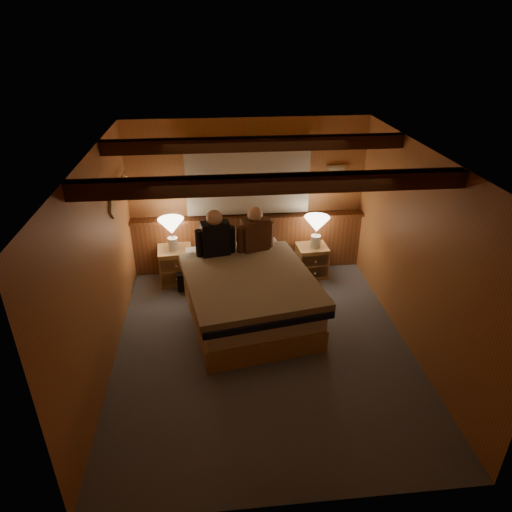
{
  "coord_description": "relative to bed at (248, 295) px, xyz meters",
  "views": [
    {
      "loc": [
        -0.55,
        -4.5,
        3.61
      ],
      "look_at": [
        -0.05,
        0.4,
        1.07
      ],
      "focal_mm": 32.0,
      "sensor_mm": 36.0,
      "label": 1
    }
  ],
  "objects": [
    {
      "name": "floor",
      "position": [
        0.13,
        -0.65,
        -0.36
      ],
      "size": [
        4.2,
        4.2,
        0.0
      ],
      "primitive_type": "plane",
      "color": "#575E67",
      "rests_on": "ground"
    },
    {
      "name": "ceiling",
      "position": [
        0.13,
        -0.65,
        2.04
      ],
      "size": [
        4.2,
        4.2,
        0.0
      ],
      "primitive_type": "plane",
      "rotation": [
        3.14,
        0.0,
        0.0
      ],
      "color": "#DD9A53",
      "rests_on": "wall_back"
    },
    {
      "name": "wall_back",
      "position": [
        0.13,
        1.45,
        0.84
      ],
      "size": [
        3.6,
        0.0,
        3.6
      ],
      "primitive_type": "plane",
      "rotation": [
        1.57,
        0.0,
        0.0
      ],
      "color": "#BE7844",
      "rests_on": "floor"
    },
    {
      "name": "wall_left",
      "position": [
        -1.67,
        -0.65,
        0.84
      ],
      "size": [
        0.0,
        4.2,
        4.2
      ],
      "primitive_type": "plane",
      "rotation": [
        1.57,
        0.0,
        1.57
      ],
      "color": "#BE7844",
      "rests_on": "floor"
    },
    {
      "name": "wall_right",
      "position": [
        1.93,
        -0.65,
        0.84
      ],
      "size": [
        0.0,
        4.2,
        4.2
      ],
      "primitive_type": "plane",
      "rotation": [
        1.57,
        0.0,
        -1.57
      ],
      "color": "#BE7844",
      "rests_on": "floor"
    },
    {
      "name": "wall_front",
      "position": [
        0.13,
        -2.75,
        0.84
      ],
      "size": [
        3.6,
        0.0,
        3.6
      ],
      "primitive_type": "plane",
      "rotation": [
        -1.57,
        0.0,
        0.0
      ],
      "color": "#BE7844",
      "rests_on": "floor"
    },
    {
      "name": "wainscot",
      "position": [
        0.13,
        1.39,
        0.12
      ],
      "size": [
        3.6,
        0.23,
        0.94
      ],
      "color": "brown",
      "rests_on": "wall_back"
    },
    {
      "name": "curtain_window",
      "position": [
        0.13,
        1.38,
        1.16
      ],
      "size": [
        2.18,
        0.09,
        1.11
      ],
      "color": "#442011",
      "rests_on": "wall_back"
    },
    {
      "name": "ceiling_beams",
      "position": [
        0.13,
        -0.5,
        1.95
      ],
      "size": [
        3.6,
        1.65,
        0.16
      ],
      "color": "#442011",
      "rests_on": "ceiling"
    },
    {
      "name": "coat_rail",
      "position": [
        -1.59,
        0.93,
        1.31
      ],
      "size": [
        0.05,
        0.55,
        0.24
      ],
      "color": "white",
      "rests_on": "wall_left"
    },
    {
      "name": "framed_print",
      "position": [
        1.48,
        1.43,
        1.19
      ],
      "size": [
        0.3,
        0.04,
        0.25
      ],
      "color": "#A88654",
      "rests_on": "wall_back"
    },
    {
      "name": "bed",
      "position": [
        0.0,
        0.0,
        0.0
      ],
      "size": [
        1.88,
        2.27,
        0.7
      ],
      "rotation": [
        0.0,
        0.0,
        0.17
      ],
      "color": "tan",
      "rests_on": "floor"
    },
    {
      "name": "nightstand_left",
      "position": [
        -1.01,
        1.1,
        -0.08
      ],
      "size": [
        0.54,
        0.5,
        0.55
      ],
      "rotation": [
        0.0,
        0.0,
        0.09
      ],
      "color": "tan",
      "rests_on": "floor"
    },
    {
      "name": "nightstand_right",
      "position": [
        1.1,
        1.07,
        -0.11
      ],
      "size": [
        0.48,
        0.44,
        0.5
      ],
      "rotation": [
        0.0,
        0.0,
        0.06
      ],
      "color": "tan",
      "rests_on": "floor"
    },
    {
      "name": "lamp_left",
      "position": [
        -1.03,
        1.09,
        0.54
      ],
      "size": [
        0.38,
        0.38,
        0.49
      ],
      "color": "white",
      "rests_on": "nightstand_left"
    },
    {
      "name": "lamp_right",
      "position": [
        1.14,
        1.05,
        0.49
      ],
      "size": [
        0.38,
        0.38,
        0.5
      ],
      "color": "white",
      "rests_on": "nightstand_right"
    },
    {
      "name": "person_left",
      "position": [
        -0.39,
        0.6,
        0.6
      ],
      "size": [
        0.55,
        0.29,
        0.68
      ],
      "rotation": [
        0.0,
        0.0,
        0.18
      ],
      "color": "black",
      "rests_on": "bed"
    },
    {
      "name": "person_right",
      "position": [
        0.17,
        0.69,
        0.6
      ],
      "size": [
        0.53,
        0.32,
        0.67
      ],
      "rotation": [
        0.0,
        0.0,
        0.3
      ],
      "color": "#4C2D1E",
      "rests_on": "bed"
    },
    {
      "name": "duffel_bag",
      "position": [
        -0.75,
        0.89,
        -0.22
      ],
      "size": [
        0.47,
        0.28,
        0.34
      ],
      "rotation": [
        0.0,
        0.0,
        0.01
      ],
      "color": "black",
      "rests_on": "floor"
    }
  ]
}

